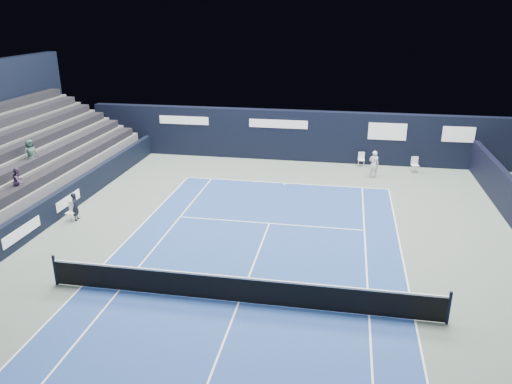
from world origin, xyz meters
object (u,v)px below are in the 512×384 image
(folding_chair_back_a, at_px, (361,158))
(tennis_player, at_px, (374,164))
(tennis_net, at_px, (239,289))
(folding_chair_back_b, at_px, (415,163))
(line_judge_chair, at_px, (72,210))

(folding_chair_back_a, relative_size, tennis_player, 0.56)
(tennis_net, xyz_separation_m, tennis_player, (4.73, 13.83, 0.25))
(folding_chair_back_b, distance_m, tennis_player, 2.78)
(line_judge_chair, bearing_deg, tennis_player, 37.57)
(tennis_player, bearing_deg, tennis_net, -108.89)
(folding_chair_back_b, distance_m, tennis_net, 16.81)
(folding_chair_back_b, xyz_separation_m, tennis_player, (-2.40, -1.39, 0.25))
(line_judge_chair, xyz_separation_m, tennis_player, (13.46, 8.64, 0.28))
(line_judge_chair, bearing_deg, folding_chair_back_a, 44.54)
(line_judge_chair, bearing_deg, folding_chair_back_b, 37.17)
(folding_chair_back_b, bearing_deg, tennis_net, -125.80)
(tennis_net, bearing_deg, folding_chair_back_a, 75.46)
(folding_chair_back_a, distance_m, tennis_net, 16.36)
(tennis_net, bearing_deg, folding_chair_back_b, 64.89)
(folding_chair_back_b, distance_m, line_judge_chair, 18.76)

